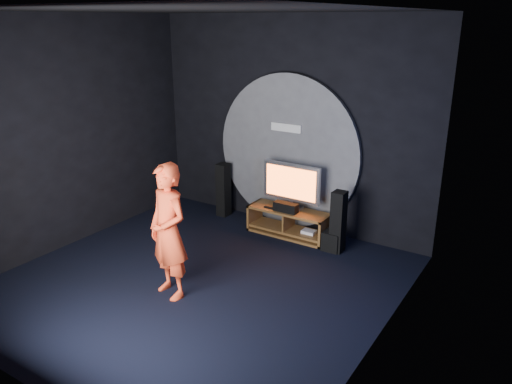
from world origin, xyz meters
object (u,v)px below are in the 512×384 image
tower_speaker_right (338,222)px  subwoofer (333,241)px  media_console (289,224)px  tower_speaker_left (223,190)px  tv (291,184)px  player (168,232)px

tower_speaker_right → subwoofer: bearing=175.6°
media_console → tower_speaker_right: (0.92, -0.13, 0.29)m
tower_speaker_right → media_console: bearing=172.1°
tower_speaker_right → subwoofer: size_ratio=3.21×
tower_speaker_left → subwoofer: bearing=-6.7°
tower_speaker_right → subwoofer: 0.34m
tower_speaker_right → tower_speaker_left: bearing=173.4°
tv → tower_speaker_left: 1.48m
tv → player: bearing=-98.2°
player → subwoofer: bearing=77.2°
tower_speaker_left → player: 2.85m
subwoofer → player: (-1.21, -2.34, 0.73)m
tower_speaker_left → subwoofer: tower_speaker_left is taller
media_console → tower_speaker_right: bearing=-7.9°
tower_speaker_left → tv: bearing=-3.1°
subwoofer → media_console: bearing=171.8°
media_console → subwoofer: size_ratio=4.52×
tower_speaker_right → subwoofer: tower_speaker_right is taller
tv → tower_speaker_left: size_ratio=1.03×
media_console → tv: bearing=96.1°
tower_speaker_right → player: 2.70m
media_console → player: 2.59m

